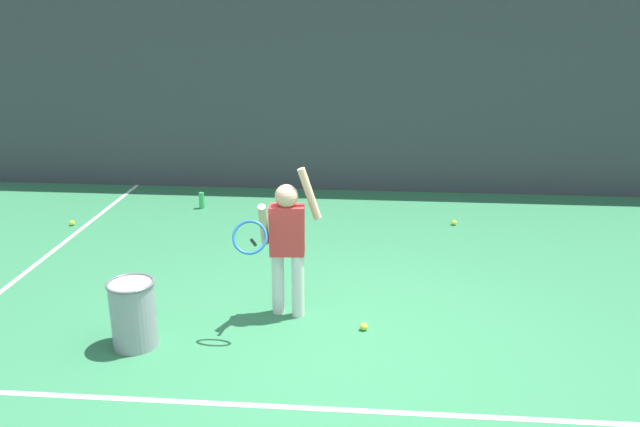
% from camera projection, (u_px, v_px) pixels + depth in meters
% --- Properties ---
extents(ground_plane, '(20.00, 20.00, 0.00)m').
position_uv_depth(ground_plane, '(343.00, 348.00, 5.20)').
color(ground_plane, '#2D7247').
extents(court_line_baseline, '(9.00, 0.05, 0.00)m').
position_uv_depth(court_line_baseline, '(337.00, 410.00, 4.42)').
color(court_line_baseline, white).
rests_on(court_line_baseline, ground).
extents(court_line_sideline, '(0.05, 9.00, 0.00)m').
position_uv_depth(court_line_sideline, '(13.00, 282.00, 6.41)').
color(court_line_sideline, white).
rests_on(court_line_sideline, ground).
extents(back_fence_windscreen, '(12.21, 0.08, 2.92)m').
position_uv_depth(back_fence_windscreen, '(360.00, 90.00, 9.05)').
color(back_fence_windscreen, '#383D42').
rests_on(back_fence_windscreen, ground).
extents(fence_post_1, '(0.09, 0.09, 3.07)m').
position_uv_depth(fence_post_1, '(360.00, 84.00, 9.08)').
color(fence_post_1, slate).
rests_on(fence_post_1, ground).
extents(tennis_player, '(0.69, 0.61, 1.35)m').
position_uv_depth(tennis_player, '(286.00, 239.00, 5.52)').
color(tennis_player, silver).
rests_on(tennis_player, ground).
extents(ball_hopper, '(0.38, 0.38, 0.56)m').
position_uv_depth(ball_hopper, '(133.00, 313.00, 5.16)').
color(ball_hopper, gray).
rests_on(ball_hopper, ground).
extents(water_bottle, '(0.07, 0.07, 0.22)m').
position_uv_depth(water_bottle, '(202.00, 200.00, 8.63)').
color(water_bottle, green).
rests_on(water_bottle, ground).
extents(tennis_ball_0, '(0.07, 0.07, 0.07)m').
position_uv_depth(tennis_ball_0, '(364.00, 327.00, 5.47)').
color(tennis_ball_0, '#CCE033').
rests_on(tennis_ball_0, ground).
extents(tennis_ball_1, '(0.07, 0.07, 0.07)m').
position_uv_depth(tennis_ball_1, '(72.00, 223.00, 8.00)').
color(tennis_ball_1, '#CCE033').
rests_on(tennis_ball_1, ground).
extents(tennis_ball_2, '(0.07, 0.07, 0.07)m').
position_uv_depth(tennis_ball_2, '(454.00, 223.00, 8.01)').
color(tennis_ball_2, '#CCE033').
rests_on(tennis_ball_2, ground).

